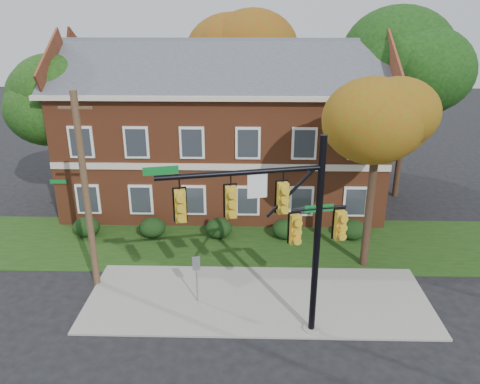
{
  "coord_description": "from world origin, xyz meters",
  "views": [
    {
      "loc": [
        -0.32,
        -15.47,
        11.07
      ],
      "look_at": [
        -0.78,
        3.0,
        3.99
      ],
      "focal_mm": 35.0,
      "sensor_mm": 36.0,
      "label": 1
    }
  ],
  "objects_px": {
    "apartment_building": "(223,123)",
    "tree_far_rear": "(248,46)",
    "traffic_signal": "(280,221)",
    "sign_post": "(197,272)",
    "tree_near_right": "(384,126)",
    "hedge_far_left": "(86,227)",
    "hedge_center": "(219,228)",
    "hedge_left": "(152,228)",
    "hedge_right": "(285,229)",
    "tree_right_rear": "(417,67)",
    "utility_pole": "(86,193)",
    "tree_left_rear": "(50,96)",
    "hedge_far_right": "(353,230)"
  },
  "relations": [
    {
      "from": "traffic_signal",
      "to": "hedge_far_left",
      "type": "bearing_deg",
      "value": 126.93
    },
    {
      "from": "traffic_signal",
      "to": "tree_right_rear",
      "type": "bearing_deg",
      "value": 45.26
    },
    {
      "from": "sign_post",
      "to": "tree_far_rear",
      "type": "bearing_deg",
      "value": 70.92
    },
    {
      "from": "tree_right_rear",
      "to": "traffic_signal",
      "type": "relative_size",
      "value": 1.42
    },
    {
      "from": "hedge_right",
      "to": "hedge_far_right",
      "type": "xyz_separation_m",
      "value": [
        3.5,
        0.0,
        0.0
      ]
    },
    {
      "from": "hedge_far_right",
      "to": "traffic_signal",
      "type": "height_order",
      "value": "traffic_signal"
    },
    {
      "from": "traffic_signal",
      "to": "utility_pole",
      "type": "xyz_separation_m",
      "value": [
        -7.65,
        3.34,
        -0.39
      ]
    },
    {
      "from": "hedge_far_left",
      "to": "hedge_far_right",
      "type": "height_order",
      "value": "same"
    },
    {
      "from": "apartment_building",
      "to": "hedge_far_left",
      "type": "bearing_deg",
      "value": -143.11
    },
    {
      "from": "hedge_left",
      "to": "tree_right_rear",
      "type": "xyz_separation_m",
      "value": [
        14.81,
        6.11,
        7.6
      ]
    },
    {
      "from": "hedge_right",
      "to": "utility_pole",
      "type": "bearing_deg",
      "value": -151.06
    },
    {
      "from": "tree_left_rear",
      "to": "hedge_far_right",
      "type": "bearing_deg",
      "value": -13.89
    },
    {
      "from": "hedge_left",
      "to": "hedge_center",
      "type": "relative_size",
      "value": 1.0
    },
    {
      "from": "hedge_left",
      "to": "hedge_right",
      "type": "distance_m",
      "value": 7.0
    },
    {
      "from": "hedge_center",
      "to": "sign_post",
      "type": "bearing_deg",
      "value": -94.42
    },
    {
      "from": "tree_right_rear",
      "to": "sign_post",
      "type": "xyz_separation_m",
      "value": [
        -11.78,
        -12.08,
        -6.69
      ]
    },
    {
      "from": "apartment_building",
      "to": "hedge_left",
      "type": "xyz_separation_m",
      "value": [
        -3.5,
        -5.25,
        -4.46
      ]
    },
    {
      "from": "hedge_center",
      "to": "tree_far_rear",
      "type": "bearing_deg",
      "value": 84.15
    },
    {
      "from": "utility_pole",
      "to": "sign_post",
      "type": "height_order",
      "value": "utility_pole"
    },
    {
      "from": "hedge_center",
      "to": "traffic_signal",
      "type": "relative_size",
      "value": 0.19
    },
    {
      "from": "hedge_right",
      "to": "traffic_signal",
      "type": "relative_size",
      "value": 0.19
    },
    {
      "from": "hedge_right",
      "to": "tree_right_rear",
      "type": "relative_size",
      "value": 0.13
    },
    {
      "from": "tree_near_right",
      "to": "traffic_signal",
      "type": "height_order",
      "value": "tree_near_right"
    },
    {
      "from": "hedge_far_left",
      "to": "tree_left_rear",
      "type": "xyz_separation_m",
      "value": [
        -2.73,
        4.14,
        6.16
      ]
    },
    {
      "from": "tree_near_right",
      "to": "hedge_right",
      "type": "bearing_deg",
      "value": 142.72
    },
    {
      "from": "apartment_building",
      "to": "hedge_right",
      "type": "relative_size",
      "value": 13.43
    },
    {
      "from": "hedge_far_right",
      "to": "utility_pole",
      "type": "xyz_separation_m",
      "value": [
        -12.0,
        -4.7,
        3.73
      ]
    },
    {
      "from": "tree_right_rear",
      "to": "traffic_signal",
      "type": "xyz_separation_m",
      "value": [
        -8.66,
        -14.15,
        -3.47
      ]
    },
    {
      "from": "apartment_building",
      "to": "tree_far_rear",
      "type": "distance_m",
      "value": 8.84
    },
    {
      "from": "hedge_far_left",
      "to": "tree_near_right",
      "type": "relative_size",
      "value": 0.16
    },
    {
      "from": "utility_pole",
      "to": "tree_left_rear",
      "type": "bearing_deg",
      "value": 118.85
    },
    {
      "from": "hedge_left",
      "to": "apartment_building",
      "type": "bearing_deg",
      "value": 56.33
    },
    {
      "from": "hedge_center",
      "to": "traffic_signal",
      "type": "height_order",
      "value": "traffic_signal"
    },
    {
      "from": "hedge_far_left",
      "to": "tree_right_rear",
      "type": "relative_size",
      "value": 0.13
    },
    {
      "from": "traffic_signal",
      "to": "sign_post",
      "type": "height_order",
      "value": "traffic_signal"
    },
    {
      "from": "apartment_building",
      "to": "tree_far_rear",
      "type": "bearing_deg",
      "value": 80.29
    },
    {
      "from": "tree_right_rear",
      "to": "tree_far_rear",
      "type": "relative_size",
      "value": 0.92
    },
    {
      "from": "hedge_center",
      "to": "tree_far_rear",
      "type": "xyz_separation_m",
      "value": [
        1.34,
        13.09,
        8.32
      ]
    },
    {
      "from": "hedge_right",
      "to": "hedge_far_right",
      "type": "distance_m",
      "value": 3.5
    },
    {
      "from": "traffic_signal",
      "to": "sign_post",
      "type": "distance_m",
      "value": 4.93
    },
    {
      "from": "hedge_far_right",
      "to": "traffic_signal",
      "type": "xyz_separation_m",
      "value": [
        -4.35,
        -8.04,
        4.12
      ]
    },
    {
      "from": "tree_right_rear",
      "to": "hedge_left",
      "type": "bearing_deg",
      "value": -157.58
    },
    {
      "from": "tree_right_rear",
      "to": "traffic_signal",
      "type": "bearing_deg",
      "value": -121.47
    },
    {
      "from": "hedge_right",
      "to": "tree_left_rear",
      "type": "distance_m",
      "value": 15.17
    },
    {
      "from": "apartment_building",
      "to": "tree_near_right",
      "type": "height_order",
      "value": "apartment_building"
    },
    {
      "from": "hedge_far_left",
      "to": "hedge_right",
      "type": "relative_size",
      "value": 1.0
    },
    {
      "from": "tree_right_rear",
      "to": "tree_left_rear",
      "type": "bearing_deg",
      "value": -174.64
    },
    {
      "from": "hedge_far_left",
      "to": "hedge_center",
      "type": "distance_m",
      "value": 7.0
    },
    {
      "from": "tree_far_rear",
      "to": "traffic_signal",
      "type": "height_order",
      "value": "tree_far_rear"
    },
    {
      "from": "hedge_center",
      "to": "utility_pole",
      "type": "relative_size",
      "value": 0.17
    }
  ]
}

